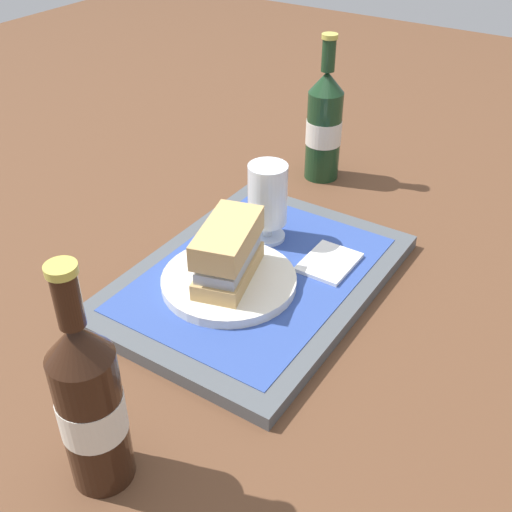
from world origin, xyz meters
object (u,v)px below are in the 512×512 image
object	(u,v)px
plate	(229,281)
beer_glass	(268,200)
second_bottle	(90,403)
beer_bottle	(324,125)
sandwich	(229,250)

from	to	relation	value
plate	beer_glass	world-z (taller)	beer_glass
second_bottle	beer_bottle	bearing A→B (deg)	10.08
plate	second_bottle	distance (m)	0.33
plate	beer_glass	distance (m)	0.15
beer_glass	beer_bottle	xyz separation A→B (m)	(0.27, 0.05, 0.02)
plate	beer_bottle	bearing A→B (deg)	9.44
plate	beer_bottle	size ratio (longest dim) A/B	0.71
plate	sandwich	size ratio (longest dim) A/B	1.33
plate	beer_bottle	distance (m)	0.41
plate	beer_glass	bearing A→B (deg)	8.66
sandwich	beer_bottle	xyz separation A→B (m)	(0.40, 0.07, 0.03)
beer_glass	beer_bottle	bearing A→B (deg)	9.83
beer_glass	second_bottle	bearing A→B (deg)	-169.77
beer_bottle	second_bottle	xyz separation A→B (m)	(-0.71, -0.13, 0.00)
beer_bottle	plate	bearing A→B (deg)	-170.56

